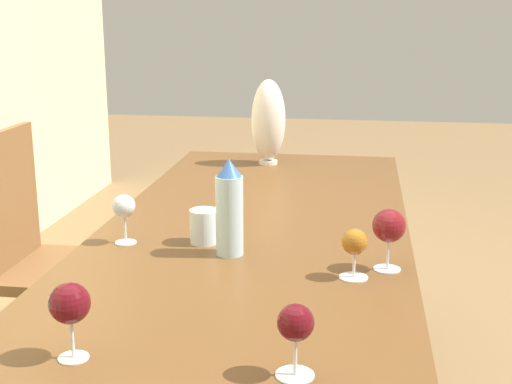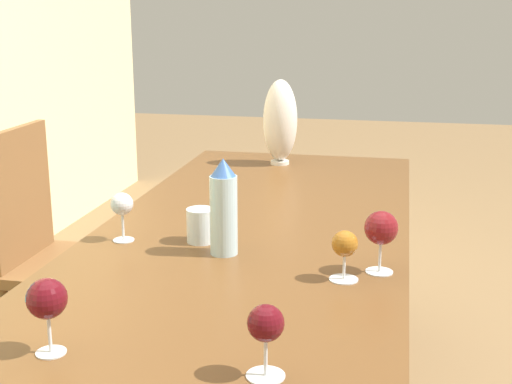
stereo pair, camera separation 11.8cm
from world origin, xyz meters
name	(u,v)px [view 2 (the right image)]	position (x,y,z in m)	size (l,w,h in m)	color
dining_table	(239,272)	(0.00, 0.00, 0.67)	(2.55, 0.91, 0.74)	brown
water_bottle	(224,208)	(-0.05, 0.03, 0.87)	(0.07, 0.07, 0.26)	#ADCCD6
water_tumbler	(201,225)	(0.03, 0.12, 0.79)	(0.08, 0.08, 0.10)	silver
vase	(280,121)	(1.06, 0.07, 0.92)	(0.14, 0.14, 0.35)	silver
wine_glass_0	(266,326)	(-0.66, -0.20, 0.84)	(0.07, 0.07, 0.14)	silver
wine_glass_1	(345,246)	(-0.17, -0.30, 0.83)	(0.07, 0.07, 0.12)	silver
wine_glass_2	(381,229)	(-0.10, -0.38, 0.85)	(0.08, 0.08, 0.16)	silver
wine_glass_3	(121,206)	(0.00, 0.33, 0.84)	(0.06, 0.06, 0.14)	silver
wine_glass_4	(47,300)	(-0.66, 0.21, 0.85)	(0.08, 0.08, 0.15)	silver
chair_far	(55,247)	(0.54, 0.84, 0.50)	(0.44, 0.44, 0.95)	brown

